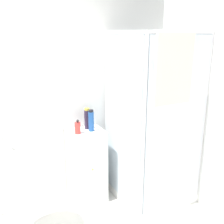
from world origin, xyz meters
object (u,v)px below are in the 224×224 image
(sink, at_px, (12,177))
(shampoo_bottle_blue, at_px, (91,121))
(shampoo_bottle_tall_black, at_px, (87,119))
(soap_dispenser, at_px, (78,128))

(sink, bearing_deg, shampoo_bottle_blue, 16.57)
(sink, xyz_separation_m, shampoo_bottle_blue, (0.90, 0.27, 0.32))
(sink, height_order, shampoo_bottle_tall_black, shampoo_bottle_tall_black)
(shampoo_bottle_blue, bearing_deg, sink, -163.43)
(soap_dispenser, distance_m, shampoo_bottle_blue, 0.17)
(sink, distance_m, shampoo_bottle_tall_black, 1.01)
(sink, distance_m, shampoo_bottle_blue, 0.99)
(shampoo_bottle_tall_black, height_order, shampoo_bottle_blue, shampoo_bottle_blue)
(sink, bearing_deg, soap_dispenser, 19.48)
(shampoo_bottle_tall_black, bearing_deg, soap_dispenser, -147.46)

